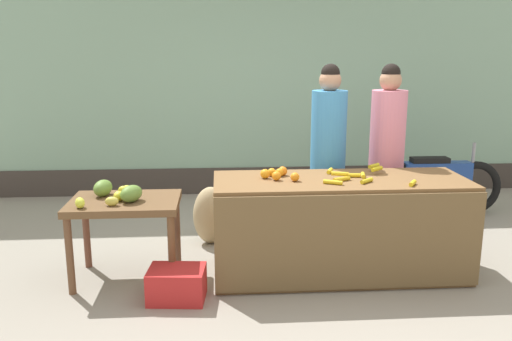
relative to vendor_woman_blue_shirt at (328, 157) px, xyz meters
The scene contains 12 objects.
ground_plane 1.16m from the vendor_woman_blue_shirt, 117.11° to the right, with size 24.00×24.00×0.00m, color gray.
market_wall_back 2.31m from the vendor_woman_blue_shirt, 98.44° to the left, with size 8.99×0.23×3.16m.
fruit_stall_counter 0.81m from the vendor_woman_blue_shirt, 91.46° to the right, with size 2.18×0.81×0.86m.
side_table_wooden 1.99m from the vendor_woman_blue_shirt, 161.03° to the right, with size 0.91×0.65×0.71m.
banana_bunch_pile 0.66m from the vendor_woman_blue_shirt, 78.65° to the right, with size 0.77×0.65×0.07m.
orange_pile 0.80m from the vendor_woman_blue_shirt, 133.82° to the right, with size 0.32×0.29×0.08m.
mango_papaya_pile 2.03m from the vendor_woman_blue_shirt, 162.13° to the right, with size 0.55×0.54×0.14m.
vendor_woman_blue_shirt is the anchor object (origin of this frame).
vendor_woman_pink_shirt 0.58m from the vendor_woman_blue_shirt, ahead, with size 0.34×0.34×1.81m.
parked_motorcycle 1.85m from the vendor_woman_blue_shirt, 31.76° to the left, with size 1.60×0.18×0.88m.
produce_crate 1.94m from the vendor_woman_blue_shirt, 142.52° to the right, with size 0.44×0.32×0.26m, color red.
produce_sack 1.32m from the vendor_woman_blue_shirt, behind, with size 0.36×0.30×0.59m, color tan.
Camera 1 is at (-0.72, -4.30, 1.92)m, focal length 36.77 mm.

